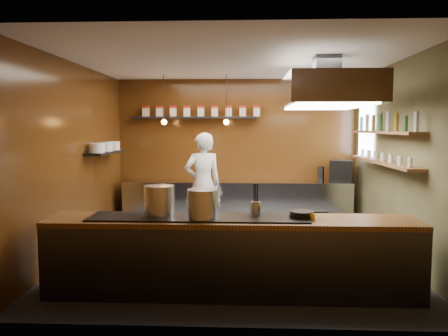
# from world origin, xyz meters

# --- Properties ---
(floor) EXTENTS (5.00, 5.00, 0.00)m
(floor) POSITION_xyz_m (0.00, 0.00, 0.00)
(floor) COLOR black
(floor) RESTS_ON ground
(back_wall) EXTENTS (5.00, 0.00, 5.00)m
(back_wall) POSITION_xyz_m (0.00, 2.50, 1.50)
(back_wall) COLOR #3E220B
(back_wall) RESTS_ON ground
(left_wall) EXTENTS (0.00, 5.00, 5.00)m
(left_wall) POSITION_xyz_m (-2.50, 0.00, 1.50)
(left_wall) COLOR #3E220B
(left_wall) RESTS_ON ground
(right_wall) EXTENTS (0.00, 5.00, 5.00)m
(right_wall) POSITION_xyz_m (2.50, 0.00, 1.50)
(right_wall) COLOR #494A2A
(right_wall) RESTS_ON ground
(ceiling) EXTENTS (5.00, 5.00, 0.00)m
(ceiling) POSITION_xyz_m (0.00, 0.00, 3.00)
(ceiling) COLOR silver
(ceiling) RESTS_ON back_wall
(window_pane) EXTENTS (0.00, 1.00, 1.00)m
(window_pane) POSITION_xyz_m (2.45, 1.70, 1.90)
(window_pane) COLOR white
(window_pane) RESTS_ON right_wall
(prep_counter) EXTENTS (4.60, 0.65, 0.90)m
(prep_counter) POSITION_xyz_m (0.00, 2.17, 0.45)
(prep_counter) COLOR silver
(prep_counter) RESTS_ON floor
(pass_counter) EXTENTS (4.40, 0.72, 0.94)m
(pass_counter) POSITION_xyz_m (-0.00, -1.60, 0.47)
(pass_counter) COLOR #38383D
(pass_counter) RESTS_ON floor
(tin_shelf) EXTENTS (2.60, 0.26, 0.04)m
(tin_shelf) POSITION_xyz_m (-0.90, 2.36, 2.20)
(tin_shelf) COLOR black
(tin_shelf) RESTS_ON back_wall
(plate_shelf) EXTENTS (0.30, 1.40, 0.04)m
(plate_shelf) POSITION_xyz_m (-2.34, 1.00, 1.55)
(plate_shelf) COLOR black
(plate_shelf) RESTS_ON left_wall
(bottle_shelf_upper) EXTENTS (0.26, 2.80, 0.04)m
(bottle_shelf_upper) POSITION_xyz_m (2.34, 0.30, 1.92)
(bottle_shelf_upper) COLOR brown
(bottle_shelf_upper) RESTS_ON right_wall
(bottle_shelf_lower) EXTENTS (0.26, 2.80, 0.04)m
(bottle_shelf_lower) POSITION_xyz_m (2.34, 0.30, 1.45)
(bottle_shelf_lower) COLOR brown
(bottle_shelf_lower) RESTS_ON right_wall
(extractor_hood) EXTENTS (1.20, 2.00, 0.72)m
(extractor_hood) POSITION_xyz_m (1.30, -0.40, 2.51)
(extractor_hood) COLOR #38383D
(extractor_hood) RESTS_ON ceiling
(pendant_left) EXTENTS (0.10, 0.10, 0.95)m
(pendant_left) POSITION_xyz_m (-1.40, 1.70, 2.15)
(pendant_left) COLOR black
(pendant_left) RESTS_ON ceiling
(pendant_right) EXTENTS (0.10, 0.10, 0.95)m
(pendant_right) POSITION_xyz_m (-0.20, 1.70, 2.15)
(pendant_right) COLOR black
(pendant_right) RESTS_ON ceiling
(storage_tins) EXTENTS (2.43, 0.13, 0.22)m
(storage_tins) POSITION_xyz_m (-0.75, 2.36, 2.33)
(storage_tins) COLOR beige
(storage_tins) RESTS_ON tin_shelf
(plate_stacks) EXTENTS (0.26, 1.16, 0.16)m
(plate_stacks) POSITION_xyz_m (-2.34, 1.00, 1.65)
(plate_stacks) COLOR white
(plate_stacks) RESTS_ON plate_shelf
(bottles) EXTENTS (0.06, 2.66, 0.24)m
(bottles) POSITION_xyz_m (2.34, 0.30, 2.06)
(bottles) COLOR silver
(bottles) RESTS_ON bottle_shelf_upper
(wine_glasses) EXTENTS (0.07, 2.37, 0.13)m
(wine_glasses) POSITION_xyz_m (2.34, 0.30, 1.53)
(wine_glasses) COLOR silver
(wine_glasses) RESTS_ON bottle_shelf_lower
(stockpot_large) EXTENTS (0.38, 0.38, 0.36)m
(stockpot_large) POSITION_xyz_m (-0.88, -1.53, 1.12)
(stockpot_large) COLOR silver
(stockpot_large) RESTS_ON pass_counter
(stockpot_small) EXTENTS (0.40, 0.40, 0.34)m
(stockpot_small) POSITION_xyz_m (-0.34, -1.69, 1.11)
(stockpot_small) COLOR silver
(stockpot_small) RESTS_ON pass_counter
(utensil_crock) EXTENTS (0.17, 0.17, 0.17)m
(utensil_crock) POSITION_xyz_m (0.28, -1.51, 1.02)
(utensil_crock) COLOR #B5B8BC
(utensil_crock) RESTS_ON pass_counter
(frying_pan) EXTENTS (0.47, 0.30, 0.08)m
(frying_pan) POSITION_xyz_m (0.83, -1.59, 0.98)
(frying_pan) COLOR black
(frying_pan) RESTS_ON pass_counter
(butter_jar) EXTENTS (0.12, 0.12, 0.08)m
(butter_jar) POSITION_xyz_m (0.92, -1.67, 0.96)
(butter_jar) COLOR gold
(butter_jar) RESTS_ON pass_counter
(espresso_machine) EXTENTS (0.54, 0.52, 0.44)m
(espresso_machine) POSITION_xyz_m (2.10, 2.11, 1.12)
(espresso_machine) COLOR black
(espresso_machine) RESTS_ON prep_counter
(chef) EXTENTS (0.81, 0.67, 1.90)m
(chef) POSITION_xyz_m (-0.62, 1.35, 0.95)
(chef) COLOR white
(chef) RESTS_ON floor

